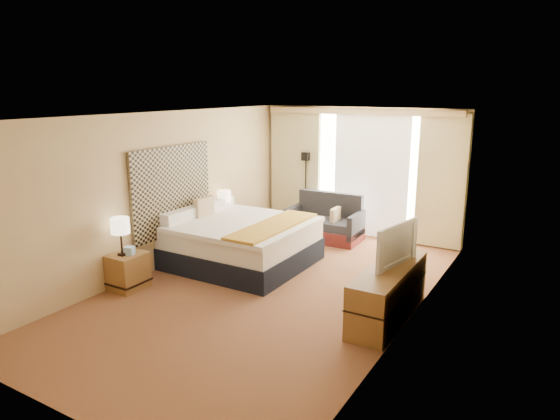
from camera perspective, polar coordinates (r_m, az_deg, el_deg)
The scene contains 21 objects.
floor at distance 7.63m, azimuth -1.15°, elevation -9.09°, with size 4.20×7.00×0.02m, color #5E2A1B.
ceiling at distance 7.04m, azimuth -1.25°, elevation 10.81°, with size 4.20×7.00×0.02m, color silver.
wall_back at distance 10.31m, azimuth 9.17°, elevation 4.30°, with size 4.20×0.02×2.60m, color #D2BE80.
wall_front at distance 4.76m, azimuth -24.27°, elevation -7.95°, with size 4.20×0.02×2.60m, color #D2BE80.
wall_left at distance 8.50m, azimuth -13.32°, elevation 2.11°, with size 0.02×7.00×2.60m, color #D2BE80.
wall_right at distance 6.40m, azimuth 14.99°, elevation -1.77°, with size 0.02×7.00×2.60m, color #D2BE80.
headboard at distance 8.62m, azimuth -12.20°, elevation 2.19°, with size 0.06×1.85×1.50m, color black.
nightstand_left at distance 7.91m, azimuth -16.97°, elevation -6.72°, with size 0.45×0.52×0.55m, color olive.
nightstand_right at distance 9.67m, azimuth -6.05°, elevation -2.46°, with size 0.45×0.52×0.55m, color olive.
media_dresser at distance 6.78m, azimuth 12.27°, elevation -9.23°, with size 0.50×1.80×0.70m, color olive.
window at distance 10.19m, azimuth 10.42°, elevation 4.26°, with size 2.30×0.02×2.30m, color white.
curtains at distance 10.19m, azimuth 8.94°, elevation 4.82°, with size 4.12×0.19×2.56m.
bed at distance 8.62m, azimuth -4.59°, elevation -3.60°, with size 2.23×2.04×1.08m.
loveseat at distance 10.05m, azimuth 5.17°, elevation -1.64°, with size 1.49×0.84×0.92m.
floor_lamp at distance 10.62m, azimuth 2.96°, elevation 4.02°, with size 0.21×0.21×1.65m.
desk_chair at distance 7.97m, azimuth 13.18°, elevation -5.00°, with size 0.49×0.49×1.01m.
lamp_left at distance 7.65m, azimuth -17.80°, elevation -1.81°, with size 0.27×0.27×0.58m.
lamp_right at distance 9.52m, azimuth -6.38°, elevation 1.52°, with size 0.25×0.25×0.53m.
tissue_box at distance 7.78m, azimuth -16.83°, elevation -4.46°, with size 0.13×0.13×0.12m, color #98C0EC.
telephone at distance 9.45m, azimuth -6.34°, elevation -0.90°, with size 0.18×0.14×0.07m, color black.
television at distance 6.72m, azimuth 12.56°, elevation -3.74°, with size 0.97×0.13×0.56m, color black.
Camera 1 is at (3.72, -5.97, 2.96)m, focal length 32.00 mm.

